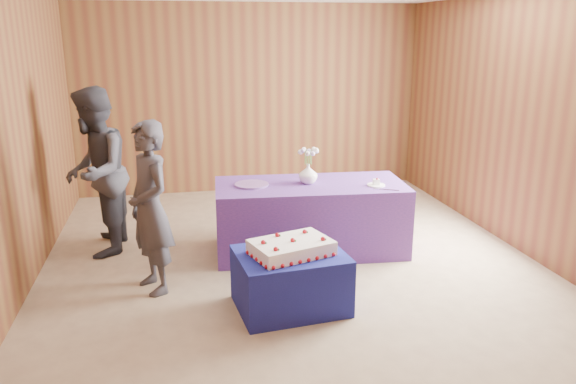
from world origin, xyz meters
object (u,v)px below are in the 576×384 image
object	(u,v)px
sheet_cake	(291,247)
guest_left	(150,208)
serving_table	(310,217)
cake_table	(291,280)
vase	(308,174)
guest_right	(96,172)

from	to	relation	value
sheet_cake	guest_left	size ratio (longest dim) A/B	0.49
serving_table	sheet_cake	xyz separation A→B (m)	(-0.48, -1.27, 0.18)
serving_table	guest_left	distance (m)	1.80
cake_table	vase	world-z (taller)	vase
guest_right	cake_table	bearing A→B (deg)	50.11
guest_left	guest_right	size ratio (longest dim) A/B	0.89
cake_table	serving_table	bearing A→B (deg)	62.99
guest_left	guest_right	distance (m)	1.21
cake_table	sheet_cake	xyz separation A→B (m)	(0.00, -0.02, 0.31)
serving_table	guest_right	distance (m)	2.30
vase	guest_right	xyz separation A→B (m)	(-2.19, 0.38, 0.03)
vase	guest_right	bearing A→B (deg)	170.12
cake_table	vase	xyz separation A→B (m)	(0.46, 1.28, 0.60)
guest_left	vase	bearing A→B (deg)	88.34
vase	cake_table	bearing A→B (deg)	-109.73
sheet_cake	guest_right	bearing A→B (deg)	118.58
cake_table	guest_left	xyz separation A→B (m)	(-1.15, 0.60, 0.54)
guest_left	guest_right	bearing A→B (deg)	-175.83
guest_right	sheet_cake	bearing A→B (deg)	49.90
cake_table	sheet_cake	bearing A→B (deg)	-84.55
sheet_cake	guest_left	distance (m)	1.33
cake_table	serving_table	xyz separation A→B (m)	(0.48, 1.25, 0.12)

